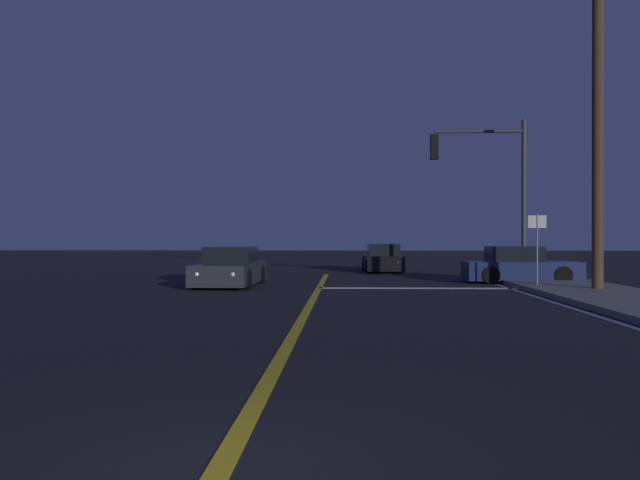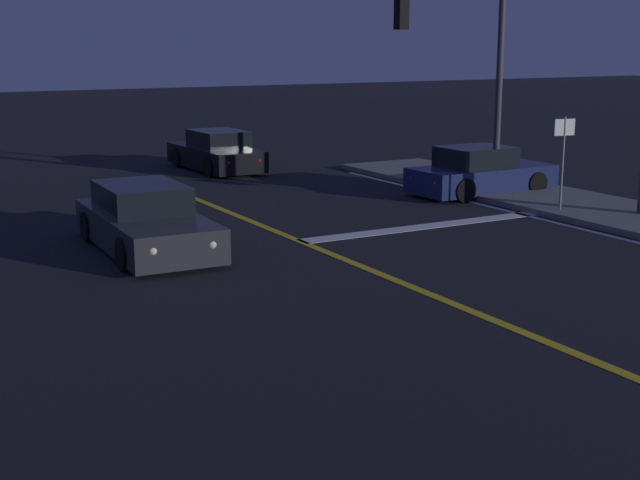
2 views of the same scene
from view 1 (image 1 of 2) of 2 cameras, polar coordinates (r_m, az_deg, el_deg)
ground_plane at (r=5.17m, az=-8.55°, el=-18.75°), size 160.00×160.00×0.00m
lane_line_center at (r=14.53m, az=-1.39°, el=-6.36°), size 0.20×32.68×0.01m
lane_line_edge_right at (r=15.44m, az=22.39°, el=-5.99°), size 0.16×32.68×0.01m
stop_bar at (r=22.70m, az=8.11°, el=-3.98°), size 6.45×0.50×0.01m
car_far_approaching_navy at (r=26.24m, az=16.22°, el=-2.15°), size 4.18×1.89×1.34m
car_following_oncoming_charcoal at (r=23.81m, az=-7.48°, el=-2.39°), size 2.04×4.67×1.34m
car_side_waiting_black at (r=33.46m, az=5.21°, el=-1.63°), size 1.93×4.34×1.34m
traffic_signal_near_right at (r=25.44m, az=13.99°, el=5.20°), size 3.42×0.28×5.87m
utility_pole_right at (r=22.34m, az=22.07°, el=11.00°), size 1.54×0.33×11.41m
street_sign_corner at (r=22.83m, az=17.58°, el=0.10°), size 0.56×0.13×2.41m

